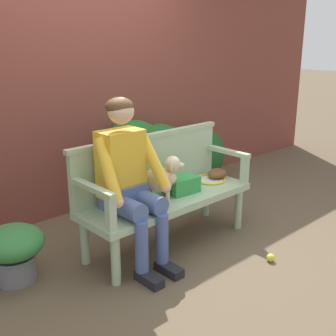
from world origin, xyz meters
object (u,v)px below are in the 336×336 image
object	(u,v)px
dog_on_bench	(162,177)
sports_bag	(181,184)
garden_bench	(168,203)
person_seated	(128,177)
tennis_ball	(271,258)
potted_plant	(13,249)
baseball_glove	(217,173)
tennis_racket	(208,179)

from	to	relation	value
dog_on_bench	sports_bag	size ratio (longest dim) A/B	1.29
garden_bench	person_seated	bearing A→B (deg)	-177.76
person_seated	sports_bag	xyz separation A→B (m)	(0.58, 0.01, -0.20)
dog_on_bench	sports_bag	bearing A→B (deg)	-6.04
garden_bench	tennis_ball	distance (m)	0.95
garden_bench	potted_plant	xyz separation A→B (m)	(-1.22, 0.34, -0.13)
sports_bag	tennis_ball	distance (m)	0.95
baseball_glove	tennis_ball	bearing A→B (deg)	-121.70
potted_plant	garden_bench	bearing A→B (deg)	-15.62
garden_bench	dog_on_bench	xyz separation A→B (m)	(-0.05, 0.02, 0.24)
tennis_racket	potted_plant	world-z (taller)	tennis_racket
tennis_racket	sports_bag	size ratio (longest dim) A/B	2.06
person_seated	tennis_racket	world-z (taller)	person_seated
potted_plant	tennis_racket	bearing A→B (deg)	-8.98
person_seated	potted_plant	bearing A→B (deg)	155.67
tennis_racket	garden_bench	bearing A→B (deg)	-173.97
sports_bag	tennis_ball	world-z (taller)	sports_bag
baseball_glove	sports_bag	bearing A→B (deg)	171.77
tennis_racket	dog_on_bench	bearing A→B (deg)	-175.94
tennis_ball	potted_plant	size ratio (longest dim) A/B	0.14
garden_bench	sports_bag	xyz separation A→B (m)	(0.15, -0.01, 0.13)
person_seated	tennis_ball	xyz separation A→B (m)	(0.83, -0.77, -0.68)
garden_bench	person_seated	xyz separation A→B (m)	(-0.43, -0.02, 0.33)
tennis_racket	potted_plant	xyz separation A→B (m)	(-1.78, 0.28, -0.20)
dog_on_bench	garden_bench	bearing A→B (deg)	-18.46
person_seated	potted_plant	distance (m)	0.98
garden_bench	tennis_ball	world-z (taller)	garden_bench
baseball_glove	tennis_ball	distance (m)	0.99
tennis_racket	sports_bag	bearing A→B (deg)	-171.05
garden_bench	tennis_ball	size ratio (longest dim) A/B	23.86
dog_on_bench	baseball_glove	world-z (taller)	dog_on_bench
person_seated	tennis_racket	distance (m)	1.03
tennis_racket	potted_plant	size ratio (longest dim) A/B	1.26
tennis_ball	person_seated	bearing A→B (deg)	137.02
garden_bench	tennis_ball	xyz separation A→B (m)	(0.40, -0.79, -0.35)
garden_bench	sports_bag	distance (m)	0.20
baseball_glove	tennis_ball	size ratio (longest dim) A/B	3.33
sports_bag	person_seated	bearing A→B (deg)	-178.86
dog_on_bench	tennis_ball	size ratio (longest dim) A/B	5.46
person_seated	sports_bag	size ratio (longest dim) A/B	4.70
baseball_glove	potted_plant	world-z (taller)	baseball_glove
garden_bench	sports_bag	bearing A→B (deg)	-1.94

